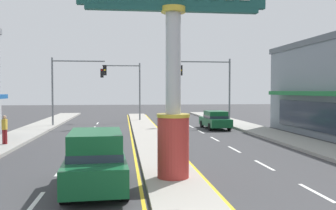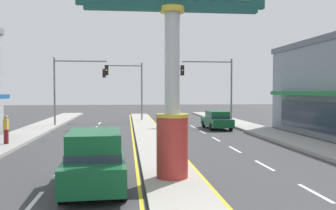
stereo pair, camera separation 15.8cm
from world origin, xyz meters
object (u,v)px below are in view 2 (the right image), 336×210
district_sign (172,69)px  sedan_near_right_lane (217,120)px  traffic_light_left_side (74,80)px  traffic_light_right_side (213,80)px  traffic_light_median_far (128,82)px  pedestrian_far_side (6,128)px  suv_far_right_lane (95,159)px

district_sign → sedan_near_right_lane: (5.98, 17.61, -3.21)m
traffic_light_left_side → traffic_light_right_side: size_ratio=1.00×
traffic_light_right_side → traffic_light_median_far: 9.98m
pedestrian_far_side → traffic_light_median_far: bearing=68.1°
traffic_light_right_side → pedestrian_far_side: 18.83m
suv_far_right_lane → pedestrian_far_side: size_ratio=2.84×
sedan_near_right_lane → pedestrian_far_side: bearing=-149.8°
traffic_light_right_side → sedan_near_right_lane: traffic_light_right_side is taller
sedan_near_right_lane → pedestrian_far_side: (-14.53, -8.47, 0.33)m
district_sign → traffic_light_median_far: district_sign is taller
traffic_light_right_side → sedan_near_right_lane: size_ratio=1.42×
traffic_light_left_side → traffic_light_median_far: 7.44m
traffic_light_median_far → pedestrian_far_side: traffic_light_median_far is taller
traffic_light_left_side → suv_far_right_lane: traffic_light_left_side is taller
traffic_light_left_side → sedan_near_right_lane: traffic_light_left_side is taller
district_sign → traffic_light_left_side: size_ratio=1.20×
traffic_light_median_far → district_sign: bearing=-86.8°
traffic_light_right_side → pedestrian_far_side: traffic_light_right_side is taller
traffic_light_right_side → pedestrian_far_side: size_ratio=3.76×
district_sign → suv_far_right_lane: (-2.68, -0.72, -3.02)m
suv_far_right_lane → pedestrian_far_side: bearing=120.8°
traffic_light_right_side → sedan_near_right_lane: bearing=-95.9°
traffic_light_median_far → sedan_near_right_lane: size_ratio=1.42×
sedan_near_right_lane → district_sign: bearing=-108.7°
traffic_light_right_side → suv_far_right_lane: size_ratio=1.32×
traffic_light_left_side → suv_far_right_lane: size_ratio=1.32×
district_sign → traffic_light_left_side: bearing=106.7°
suv_far_right_lane → sedan_near_right_lane: bearing=64.7°
traffic_light_median_far → suv_far_right_lane: size_ratio=1.32×
traffic_light_right_side → traffic_light_left_side: bearing=177.5°
sedan_near_right_lane → traffic_light_right_side: bearing=84.1°
district_sign → suv_far_right_lane: bearing=-164.9°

